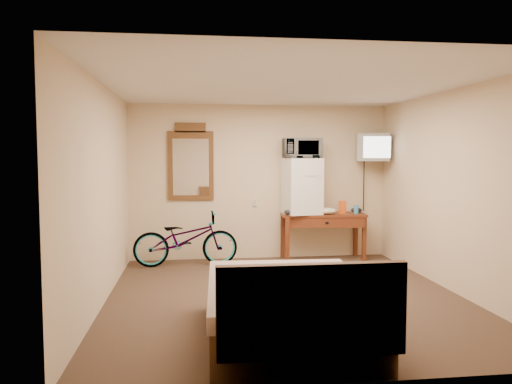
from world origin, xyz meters
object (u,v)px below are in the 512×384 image
Objects in this scene: microwave at (302,148)px; crt_television at (372,147)px; desk at (324,221)px; bicycle at (186,239)px; blue_cup at (356,209)px; bed at (289,308)px; mini_fridge at (302,186)px; wall_mirror at (191,163)px.

crt_television is at bearing -1.85° from microwave.
bicycle reaches higher than desk.
blue_cup reaches higher than bicycle.
bicycle is 0.79× the size of bed.
bed is at bearing -104.93° from microwave.
microwave is (0.00, 0.00, 0.60)m from mini_fridge.
bed is (-0.87, -3.42, -1.50)m from microwave.
bed is at bearing -104.19° from mini_fridge.
mini_fridge is 2.02m from bicycle.
wall_mirror is at bearing 172.65° from desk.
mini_fridge is at bearing 75.81° from bed.
crt_television is at bearing -4.94° from wall_mirror.
microwave reaches higher than bed.
mini_fridge is at bearing 174.74° from blue_cup.
blue_cup is 2.76m from wall_mirror.
desk is at bearing -88.72° from bicycle.
blue_cup is at bearing -4.13° from desk.
wall_mirror is (-2.11, 0.27, 0.94)m from desk.
blue_cup is at bearing -167.83° from crt_television.
mini_fridge is 3.64m from bed.
blue_cup is 3.81m from bed.
crt_television reaches higher than mini_fridge.
bicycle is (-2.20, -0.17, -0.22)m from desk.
bed reaches higher than bicycle.
microwave is 0.89× the size of crt_television.
bicycle is (-2.73, -0.13, -0.40)m from blue_cup.
bicycle is 3.36m from bed.
bed is (-1.22, -3.38, -0.33)m from desk.
desk is 2.40× the size of microwave.
wall_mirror is at bearing 172.57° from mini_fridge.
crt_television is 0.41× the size of bicycle.
mini_fridge reaches higher than bicycle.
mini_fridge is 1.81m from wall_mirror.
mini_fridge reaches higher than bed.
blue_cup reaches higher than desk.
blue_cup is 0.11× the size of wall_mirror.
blue_cup is 0.08× the size of bicycle.
mini_fridge reaches higher than desk.
blue_cup is (0.53, -0.04, 0.19)m from desk.
desk is at bearing -7.35° from wall_mirror.
blue_cup is at bearing -6.01° from microwave.
crt_television is 2.93m from wall_mirror.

